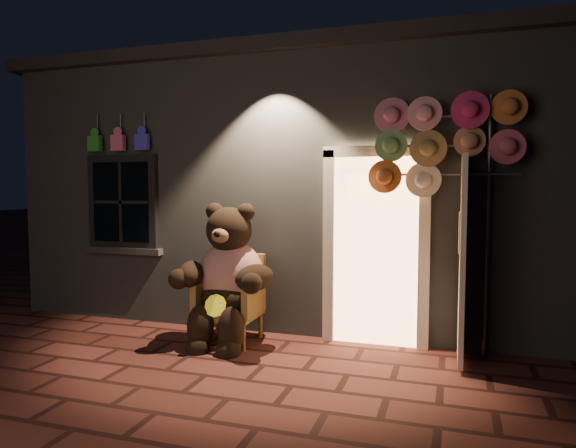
% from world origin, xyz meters
% --- Properties ---
extents(ground, '(60.00, 60.00, 0.00)m').
position_xyz_m(ground, '(0.00, 0.00, 0.00)').
color(ground, '#5C2923').
rests_on(ground, ground).
extents(shop_building, '(7.30, 5.95, 3.51)m').
position_xyz_m(shop_building, '(0.00, 3.99, 1.74)').
color(shop_building, slate).
rests_on(shop_building, ground).
extents(wicker_armchair, '(0.68, 0.61, 0.98)m').
position_xyz_m(wicker_armchair, '(-0.21, 1.09, 0.49)').
color(wicker_armchair, '#B08144').
rests_on(wicker_armchair, ground).
extents(teddy_bear, '(1.20, 0.92, 1.65)m').
position_xyz_m(teddy_bear, '(-0.21, 0.96, 0.74)').
color(teddy_bear, '#B12312').
rests_on(teddy_bear, ground).
extents(hat_rack, '(1.52, 0.22, 2.68)m').
position_xyz_m(hat_rack, '(2.03, 1.28, 2.20)').
color(hat_rack, '#59595E').
rests_on(hat_rack, ground).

